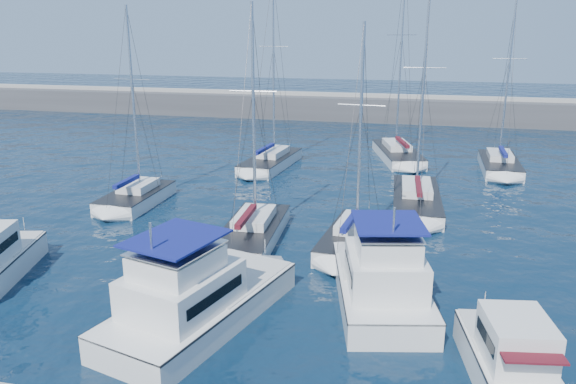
% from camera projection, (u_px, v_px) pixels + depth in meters
% --- Properties ---
extents(ground, '(220.00, 220.00, 0.00)m').
position_uv_depth(ground, '(296.00, 292.00, 26.58)').
color(ground, black).
rests_on(ground, ground).
extents(breakwater, '(160.00, 6.00, 4.45)m').
position_uv_depth(breakwater, '(378.00, 112.00, 74.86)').
color(breakwater, '#424244').
rests_on(breakwater, ground).
extents(motor_yacht_port_inner, '(6.41, 10.34, 4.69)m').
position_uv_depth(motor_yacht_port_inner, '(194.00, 301.00, 23.32)').
color(motor_yacht_port_inner, silver).
rests_on(motor_yacht_port_inner, ground).
extents(motor_yacht_stbd_inner, '(5.48, 9.03, 4.69)m').
position_uv_depth(motor_yacht_stbd_inner, '(382.00, 282.00, 25.03)').
color(motor_yacht_stbd_inner, silver).
rests_on(motor_yacht_stbd_inner, ground).
extents(motor_yacht_stbd_outer, '(3.31, 5.94, 3.20)m').
position_uv_depth(motor_yacht_stbd_outer, '(509.00, 359.00, 19.58)').
color(motor_yacht_stbd_outer, silver).
rests_on(motor_yacht_stbd_outer, ground).
extents(sailboat_mid_a, '(3.17, 6.74, 13.78)m').
position_uv_depth(sailboat_mid_a, '(136.00, 197.00, 39.56)').
color(sailboat_mid_a, silver).
rests_on(sailboat_mid_a, ground).
extents(sailboat_mid_b, '(3.45, 8.43, 13.73)m').
position_uv_depth(sailboat_mid_b, '(252.00, 232.00, 32.92)').
color(sailboat_mid_b, silver).
rests_on(sailboat_mid_b, ground).
extents(sailboat_mid_c, '(3.71, 7.55, 12.70)m').
position_uv_depth(sailboat_mid_c, '(354.00, 238.00, 31.90)').
color(sailboat_mid_c, silver).
rests_on(sailboat_mid_c, ground).
extents(sailboat_mid_d, '(3.56, 9.87, 15.11)m').
position_uv_depth(sailboat_mid_d, '(416.00, 200.00, 39.01)').
color(sailboat_mid_d, silver).
rests_on(sailboat_mid_d, ground).
extents(sailboat_back_a, '(4.00, 9.06, 16.73)m').
position_uv_depth(sailboat_back_a, '(271.00, 161.00, 49.99)').
color(sailboat_back_a, silver).
rests_on(sailboat_back_a, ground).
extents(sailboat_back_b, '(5.51, 10.09, 18.26)m').
position_uv_depth(sailboat_back_b, '(398.00, 153.00, 52.96)').
color(sailboat_back_b, silver).
rests_on(sailboat_back_b, ground).
extents(sailboat_back_c, '(3.18, 8.29, 15.15)m').
position_uv_depth(sailboat_back_c, '(500.00, 164.00, 48.83)').
color(sailboat_back_c, silver).
rests_on(sailboat_back_c, ground).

